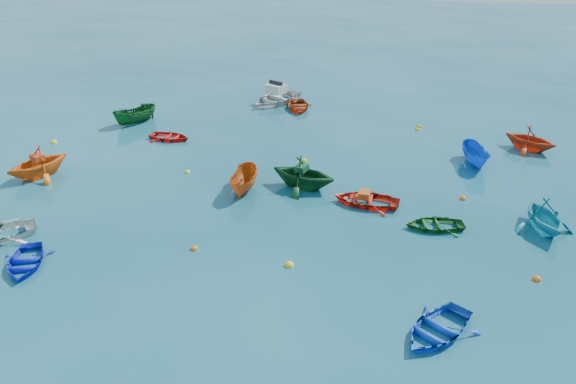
# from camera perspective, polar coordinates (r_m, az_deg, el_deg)

# --- Properties ---
(ground) EXTENTS (160.00, 160.00, 0.00)m
(ground) POSITION_cam_1_polar(r_m,az_deg,el_deg) (22.18, -2.88, -6.46)
(ground) COLOR #0A3D4A
(ground) RESTS_ON ground
(dinghy_blue_sw) EXTENTS (2.84, 3.22, 0.55)m
(dinghy_blue_sw) POSITION_cam_1_polar(r_m,az_deg,el_deg) (23.75, -25.09, -6.81)
(dinghy_blue_sw) COLOR #0F1FC5
(dinghy_blue_sw) RESTS_ON ground
(dinghy_blue_se) EXTENTS (3.35, 3.60, 0.61)m
(dinghy_blue_se) POSITION_cam_1_polar(r_m,az_deg,el_deg) (19.02, 14.83, -13.75)
(dinghy_blue_se) COLOR blue
(dinghy_blue_se) RESTS_ON ground
(dinghy_orange_w) EXTENTS (3.90, 4.11, 1.69)m
(dinghy_orange_w) POSITION_cam_1_polar(r_m,az_deg,el_deg) (31.52, -23.86, 1.50)
(dinghy_orange_w) COLOR orange
(dinghy_orange_w) RESTS_ON ground
(dinghy_green_e) EXTENTS (2.83, 2.30, 0.52)m
(dinghy_green_e) POSITION_cam_1_polar(r_m,az_deg,el_deg) (24.84, 14.58, -3.53)
(dinghy_green_e) COLOR #135218
(dinghy_green_e) RESTS_ON ground
(dinghy_cyan_se) EXTENTS (3.11, 3.40, 1.51)m
(dinghy_cyan_se) POSITION_cam_1_polar(r_m,az_deg,el_deg) (26.24, 24.36, -3.49)
(dinghy_cyan_se) COLOR #1C9DB2
(dinghy_cyan_se) RESTS_ON ground
(dinghy_red_nw) EXTENTS (2.69, 2.04, 0.52)m
(dinghy_red_nw) POSITION_cam_1_polar(r_m,az_deg,el_deg) (34.49, -11.92, 5.26)
(dinghy_red_nw) COLOR red
(dinghy_red_nw) RESTS_ON ground
(sampan_orange_n) EXTENTS (1.33, 3.03, 1.14)m
(sampan_orange_n) POSITION_cam_1_polar(r_m,az_deg,el_deg) (27.37, -4.43, 0.16)
(sampan_orange_n) COLOR #B94D11
(sampan_orange_n) RESTS_ON ground
(dinghy_green_n) EXTENTS (3.80, 3.47, 1.70)m
(dinghy_green_n) POSITION_cam_1_polar(r_m,az_deg,el_deg) (27.62, 1.54, 0.48)
(dinghy_green_n) COLOR #0F431B
(dinghy_green_n) RESTS_ON ground
(dinghy_red_ne) EXTENTS (3.14, 2.34, 0.63)m
(dinghy_red_ne) POSITION_cam_1_polar(r_m,az_deg,el_deg) (26.25, 7.91, -1.21)
(dinghy_red_ne) COLOR red
(dinghy_red_ne) RESTS_ON ground
(sampan_blue_far) EXTENTS (1.70, 3.13, 1.15)m
(sampan_blue_far) POSITION_cam_1_polar(r_m,az_deg,el_deg) (31.89, 18.40, 2.71)
(sampan_blue_far) COLOR blue
(sampan_blue_far) RESTS_ON ground
(dinghy_red_far) EXTENTS (2.95, 3.55, 0.63)m
(dinghy_red_far) POSITION_cam_1_polar(r_m,az_deg,el_deg) (39.39, 1.02, 8.42)
(dinghy_red_far) COLOR #B3360E
(dinghy_red_far) RESTS_ON ground
(dinghy_orange_far) EXTENTS (3.76, 3.62, 1.52)m
(dinghy_orange_far) POSITION_cam_1_polar(r_m,az_deg,el_deg) (34.99, 23.21, 3.96)
(dinghy_orange_far) COLOR #BE3411
(dinghy_orange_far) RESTS_ON ground
(sampan_green_far) EXTENTS (2.61, 3.23, 1.19)m
(sampan_green_far) POSITION_cam_1_polar(r_m,az_deg,el_deg) (37.87, -15.16, 6.78)
(sampan_green_far) COLOR #13521D
(sampan_green_far) RESTS_ON ground
(motorboat_white) EXTENTS (4.71, 5.26, 1.50)m
(motorboat_white) POSITION_cam_1_polar(r_m,az_deg,el_deg) (40.80, -1.21, 9.05)
(motorboat_white) COLOR silver
(motorboat_white) RESTS_ON ground
(tarp_orange_a) EXTENTS (0.82, 0.74, 0.32)m
(tarp_orange_a) POSITION_cam_1_polar(r_m,az_deg,el_deg) (31.17, -24.11, 3.21)
(tarp_orange_a) COLOR red
(tarp_orange_a) RESTS_ON dinghy_orange_w
(tarp_green_b) EXTENTS (0.62, 0.73, 0.31)m
(tarp_green_b) POSITION_cam_1_polar(r_m,az_deg,el_deg) (27.24, 1.37, 2.43)
(tarp_green_b) COLOR #104224
(tarp_green_b) RESTS_ON dinghy_green_n
(tarp_orange_b) EXTENTS (0.53, 0.68, 0.32)m
(tarp_orange_b) POSITION_cam_1_polar(r_m,az_deg,el_deg) (26.05, 7.76, -0.26)
(tarp_orange_b) COLOR #B94613
(tarp_orange_b) RESTS_ON dinghy_red_ne
(buoy_ye_a) EXTENTS (0.37, 0.37, 0.37)m
(buoy_ye_a) POSITION_cam_1_polar(r_m,az_deg,el_deg) (21.55, 0.12, -7.49)
(buoy_ye_a) COLOR yellow
(buoy_ye_a) RESTS_ON ground
(buoy_or_b) EXTENTS (0.32, 0.32, 0.32)m
(buoy_or_b) POSITION_cam_1_polar(r_m,az_deg,el_deg) (22.69, 23.94, -8.16)
(buoy_or_b) COLOR #EA5A0C
(buoy_or_b) RESTS_ON ground
(buoy_ye_b) EXTENTS (0.38, 0.38, 0.38)m
(buoy_ye_b) POSITION_cam_1_polar(r_m,az_deg,el_deg) (35.98, -22.69, 4.63)
(buoy_ye_b) COLOR yellow
(buoy_ye_b) RESTS_ON ground
(buoy_or_c) EXTENTS (0.30, 0.30, 0.30)m
(buoy_or_c) POSITION_cam_1_polar(r_m,az_deg,el_deg) (22.85, -9.49, -5.77)
(buoy_or_c) COLOR orange
(buoy_or_c) RESTS_ON ground
(buoy_ye_c) EXTENTS (0.31, 0.31, 0.31)m
(buoy_ye_c) POSITION_cam_1_polar(r_m,az_deg,el_deg) (30.64, 1.67, 3.15)
(buoy_ye_c) COLOR yellow
(buoy_ye_c) RESTS_ON ground
(buoy_or_d) EXTENTS (0.33, 0.33, 0.33)m
(buoy_or_d) POSITION_cam_1_polar(r_m,az_deg,el_deg) (27.70, 17.35, -0.70)
(buoy_or_d) COLOR orange
(buoy_or_d) RESTS_ON ground
(buoy_ye_d) EXTENTS (0.30, 0.30, 0.30)m
(buoy_ye_d) POSITION_cam_1_polar(r_m,az_deg,el_deg) (29.69, -10.19, 1.95)
(buoy_ye_d) COLOR yellow
(buoy_ye_d) RESTS_ON ground
(buoy_or_e) EXTENTS (0.33, 0.33, 0.33)m
(buoy_or_e) POSITION_cam_1_polar(r_m,az_deg,el_deg) (36.73, 13.17, 6.41)
(buoy_or_e) COLOR orange
(buoy_or_e) RESTS_ON ground
(buoy_ye_e) EXTENTS (0.32, 0.32, 0.32)m
(buoy_ye_e) POSITION_cam_1_polar(r_m,az_deg,el_deg) (36.24, 13.04, 6.16)
(buoy_ye_e) COLOR gold
(buoy_ye_e) RESTS_ON ground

